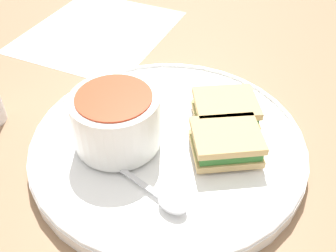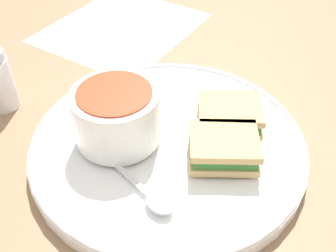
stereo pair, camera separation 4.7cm
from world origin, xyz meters
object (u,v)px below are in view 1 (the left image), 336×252
Objects in this scene: soup_bowl at (116,119)px; sandwich_half_near at (226,142)px; sandwich_half_far at (225,109)px; spoon at (164,198)px.

soup_bowl is 0.13m from sandwich_half_near.
spoon is at bearing 100.59° from sandwich_half_far.
spoon is 0.15m from sandwich_half_far.
sandwich_half_far is (0.03, -0.15, 0.01)m from spoon.
soup_bowl reaches higher than spoon.
soup_bowl is 0.11m from spoon.
sandwich_half_near is at bearing -147.16° from soup_bowl.
spoon is at bearing 86.17° from sandwich_half_near.
sandwich_half_near is (-0.01, -0.10, 0.01)m from spoon.
spoon is 1.27× the size of sandwich_half_near.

